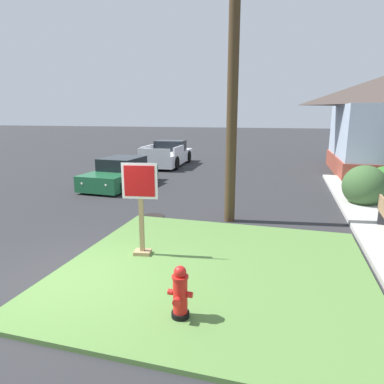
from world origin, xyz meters
The scene contains 9 objects.
ground_plane centered at (0.00, 0.00, 0.00)m, with size 160.00×160.00×0.00m, color #2B2B2D.
grass_corner_patch centered at (2.49, 1.20, 0.04)m, with size 5.99×5.73×0.08m, color #567F3D.
fire_hydrant centered at (2.34, -0.62, 0.47)m, with size 0.38×0.34×0.83m.
stop_sign centered at (0.82, 1.40, 1.07)m, with size 0.75×0.33×2.03m.
manhole_cover centered at (-0.12, 4.34, 0.01)m, with size 0.70×0.70×0.02m, color black.
parked_sedan_green centered at (-3.22, 8.28, 0.54)m, with size 2.03×4.16×1.25m.
pickup_truck_white centered at (-3.40, 14.87, 0.62)m, with size 2.41×5.36×1.48m.
utility_pole centered at (2.23, 4.55, 4.79)m, with size 1.70×0.30×9.19m.
shrub_by_curb centered at (6.37, 7.46, 0.71)m, with size 1.43×1.43×1.41m, color #3A5C30.
Camera 1 is at (3.75, -4.97, 3.07)m, focal length 31.56 mm.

